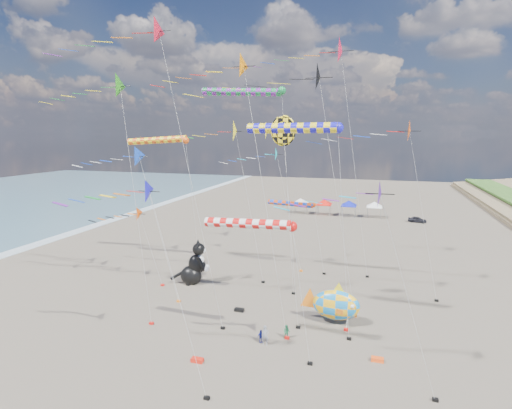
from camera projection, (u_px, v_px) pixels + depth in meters
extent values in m
plane|color=brown|center=(221.00, 390.00, 26.27)|extent=(260.00, 260.00, 0.00)
cone|color=blue|center=(141.00, 156.00, 38.51)|extent=(2.08, 2.23, 2.29)
cylinder|color=#B2B2B2|center=(160.00, 231.00, 39.27)|extent=(3.53, 0.02, 14.49)
cube|color=black|center=(179.00, 301.00, 40.01)|extent=(0.36, 0.24, 0.20)
cone|color=black|center=(337.00, 77.00, 33.74)|extent=(2.40, 2.57, 2.65)
cylinder|color=#B2B2B2|center=(346.00, 202.00, 35.26)|extent=(2.41, 0.02, 21.36)
cube|color=black|center=(355.00, 316.00, 36.77)|extent=(0.36, 0.24, 0.20)
cone|color=orange|center=(256.00, 66.00, 29.81)|extent=(1.89, 2.02, 2.08)
cylinder|color=#B2B2B2|center=(272.00, 209.00, 31.31)|extent=(2.72, 0.02, 21.66)
cube|color=black|center=(287.00, 338.00, 32.79)|extent=(0.36, 0.24, 0.20)
cone|color=#29921B|center=(122.00, 84.00, 32.20)|extent=(2.10, 2.24, 2.31)
cylinder|color=#B2B2B2|center=(138.00, 210.00, 33.77)|extent=(1.61, 0.02, 20.59)
cube|color=black|center=(151.00, 323.00, 35.32)|extent=(0.36, 0.24, 0.20)
cone|color=red|center=(172.00, 29.00, 31.30)|extent=(2.17, 2.32, 2.39)
cylinder|color=#B2B2B2|center=(199.00, 186.00, 32.90)|extent=(3.96, 0.02, 24.79)
cube|color=black|center=(223.00, 328.00, 34.47)|extent=(0.36, 0.24, 0.20)
cone|color=#DD4C13|center=(412.00, 131.00, 38.17)|extent=(2.20, 2.35, 2.42)
cylinder|color=#B2B2B2|center=(425.00, 218.00, 39.16)|extent=(3.41, 0.02, 16.96)
cube|color=black|center=(437.00, 301.00, 40.14)|extent=(0.36, 0.24, 0.20)
cone|color=#12C2D6|center=(283.00, 154.00, 47.13)|extent=(1.70, 1.82, 1.87)
cylinder|color=#B2B2B2|center=(292.00, 214.00, 48.03)|extent=(2.42, 0.02, 14.28)
cube|color=black|center=(301.00, 271.00, 48.91)|extent=(0.36, 0.24, 0.20)
cone|color=red|center=(346.00, 48.00, 43.43)|extent=(2.99, 3.20, 3.30)
cylinder|color=#B2B2B2|center=(357.00, 167.00, 45.20)|extent=(3.47, 0.02, 25.88)
cube|color=black|center=(367.00, 276.00, 46.94)|extent=(0.36, 0.24, 0.20)
cone|color=#1B19D0|center=(151.00, 194.00, 24.03)|extent=(1.58, 1.69, 1.74)
cylinder|color=#B2B2B2|center=(180.00, 299.00, 24.69)|extent=(3.37, 0.02, 13.07)
cube|color=black|center=(207.00, 398.00, 25.33)|extent=(0.36, 0.24, 0.20)
cone|color=yellow|center=(232.00, 131.00, 43.28)|extent=(2.50, 2.67, 2.76)
cylinder|color=#B2B2B2|center=(248.00, 208.00, 44.24)|extent=(3.62, 0.02, 16.96)
cube|color=black|center=(263.00, 282.00, 45.19)|extent=(0.36, 0.24, 0.20)
cone|color=#501A99|center=(409.00, 193.00, 23.54)|extent=(1.73, 1.85, 1.90)
cylinder|color=#B2B2B2|center=(422.00, 300.00, 24.35)|extent=(2.41, 0.02, 13.21)
cube|color=black|center=(435.00, 400.00, 25.14)|extent=(0.36, 0.24, 0.20)
cone|color=#F44E06|center=(144.00, 212.00, 43.41)|extent=(1.57, 1.68, 1.73)
cylinder|color=#B2B2B2|center=(153.00, 250.00, 43.85)|extent=(1.95, 0.02, 8.21)
cube|color=black|center=(162.00, 285.00, 44.27)|extent=(0.36, 0.24, 0.20)
cylinder|color=#DA4D12|center=(157.00, 140.00, 47.58)|extent=(7.54, 0.80, 0.80)
sphere|color=#DA4D12|center=(186.00, 140.00, 46.50)|extent=(0.84, 0.84, 0.84)
cylinder|color=#B2B2B2|center=(193.00, 208.00, 47.67)|extent=(1.52, 0.02, 15.90)
cube|color=black|center=(201.00, 271.00, 48.83)|extent=(0.36, 0.24, 0.20)
cylinder|color=#1714CD|center=(291.00, 128.00, 31.15)|extent=(7.16, 0.82, 0.82)
sphere|color=#1714CD|center=(338.00, 128.00, 30.12)|extent=(0.86, 0.86, 0.86)
cylinder|color=#B2B2B2|center=(344.00, 238.00, 31.40)|extent=(1.52, 0.02, 17.09)
cube|color=black|center=(349.00, 339.00, 32.65)|extent=(0.36, 0.24, 0.20)
cylinder|color=red|center=(247.00, 223.00, 28.73)|extent=(6.61, 0.71, 0.71)
sphere|color=red|center=(292.00, 226.00, 27.78)|extent=(0.74, 0.74, 0.74)
cylinder|color=#B2B2B2|center=(301.00, 297.00, 28.46)|extent=(1.52, 0.02, 10.28)
cube|color=black|center=(310.00, 363.00, 29.13)|extent=(0.36, 0.24, 0.20)
cylinder|color=#D2410E|center=(290.00, 204.00, 47.70)|extent=(5.50, 0.59, 0.59)
sphere|color=#D2410E|center=(313.00, 205.00, 46.92)|extent=(0.62, 0.62, 0.62)
cylinder|color=#B2B2B2|center=(319.00, 240.00, 47.43)|extent=(1.52, 0.02, 8.42)
cube|color=black|center=(324.00, 273.00, 47.93)|extent=(0.36, 0.24, 0.20)
cylinder|color=#17823D|center=(242.00, 92.00, 39.98)|extent=(8.29, 0.78, 0.78)
sphere|color=#17823D|center=(282.00, 91.00, 38.80)|extent=(0.82, 0.82, 0.82)
cylinder|color=#B2B2B2|center=(288.00, 196.00, 40.39)|extent=(1.52, 0.02, 20.78)
cube|color=black|center=(293.00, 293.00, 41.97)|extent=(0.36, 0.24, 0.20)
ellipsoid|color=yellow|center=(283.00, 131.00, 34.11)|extent=(2.20, 0.40, 2.64)
cone|color=yellow|center=(266.00, 131.00, 34.54)|extent=(0.12, 1.80, 1.80)
cylinder|color=#B2B2B2|center=(291.00, 230.00, 34.36)|extent=(2.03, 2.03, 16.91)
cube|color=black|center=(298.00, 327.00, 34.58)|extent=(0.36, 0.24, 0.20)
ellipsoid|color=#1581D0|center=(336.00, 305.00, 35.12)|extent=(4.23, 1.98, 2.74)
cone|color=orange|center=(309.00, 302.00, 35.80)|extent=(2.01, 0.28, 2.01)
cone|color=yellow|center=(339.00, 290.00, 34.83)|extent=(1.46, 0.21, 1.46)
cylinder|color=#B2B2B2|center=(347.00, 321.00, 34.54)|extent=(0.14, 1.04, 1.35)
cube|color=red|center=(346.00, 330.00, 34.18)|extent=(0.36, 0.24, 0.20)
imported|color=gray|center=(265.00, 335.00, 31.73)|extent=(0.64, 0.47, 1.64)
imported|color=#1B6E41|center=(287.00, 332.00, 32.81)|extent=(0.57, 0.45, 1.16)
imported|color=#1D289F|center=(261.00, 336.00, 32.17)|extent=(0.61, 0.65, 1.07)
cube|color=black|center=(239.00, 310.00, 37.89)|extent=(0.90, 0.44, 0.30)
cube|color=#FF4F15|center=(377.00, 359.00, 29.55)|extent=(0.90, 0.44, 0.30)
cube|color=red|center=(197.00, 360.00, 29.47)|extent=(0.90, 0.44, 0.30)
cube|color=#162DDC|center=(326.00, 306.00, 38.66)|extent=(0.90, 0.44, 0.30)
cube|color=white|center=(300.00, 203.00, 84.13)|extent=(3.00, 3.00, 0.15)
pyramid|color=white|center=(300.00, 198.00, 83.95)|extent=(4.20, 4.20, 1.00)
cylinder|color=#999999|center=(293.00, 209.00, 83.48)|extent=(0.08, 0.08, 2.20)
cylinder|color=#999999|center=(305.00, 210.00, 82.73)|extent=(0.08, 0.08, 2.20)
cylinder|color=#999999|center=(295.00, 207.00, 85.93)|extent=(0.08, 0.08, 2.20)
cylinder|color=#999999|center=(307.00, 208.00, 85.18)|extent=(0.08, 0.08, 2.20)
cube|color=red|center=(324.00, 204.00, 82.70)|extent=(3.00, 3.00, 0.15)
pyramid|color=red|center=(324.00, 199.00, 82.52)|extent=(4.20, 4.20, 1.00)
cylinder|color=#999999|center=(317.00, 211.00, 82.05)|extent=(0.08, 0.08, 2.20)
cylinder|color=#999999|center=(330.00, 211.00, 81.30)|extent=(0.08, 0.08, 2.20)
cylinder|color=#999999|center=(319.00, 208.00, 84.50)|extent=(0.08, 0.08, 2.20)
cylinder|color=#999999|center=(331.00, 209.00, 83.75)|extent=(0.08, 0.08, 2.20)
cube|color=#121CB8|center=(349.00, 206.00, 81.27)|extent=(3.00, 3.00, 0.15)
pyramid|color=#121CB8|center=(349.00, 201.00, 81.09)|extent=(4.20, 4.20, 1.00)
cylinder|color=#999999|center=(342.00, 212.00, 80.62)|extent=(0.08, 0.08, 2.20)
cylinder|color=#999999|center=(355.00, 213.00, 79.87)|extent=(0.08, 0.08, 2.20)
cylinder|color=#999999|center=(343.00, 210.00, 83.07)|extent=(0.08, 0.08, 2.20)
cylinder|color=#999999|center=(355.00, 210.00, 82.32)|extent=(0.08, 0.08, 2.20)
cube|color=white|center=(374.00, 207.00, 79.84)|extent=(3.00, 3.00, 0.15)
pyramid|color=white|center=(375.00, 202.00, 79.65)|extent=(4.20, 4.20, 1.00)
cylinder|color=#999999|center=(367.00, 213.00, 79.18)|extent=(0.08, 0.08, 2.20)
cylinder|color=#999999|center=(381.00, 214.00, 78.44)|extent=(0.08, 0.08, 2.20)
cylinder|color=#999999|center=(367.00, 211.00, 81.63)|extent=(0.08, 0.08, 2.20)
cylinder|color=#999999|center=(381.00, 212.00, 80.89)|extent=(0.08, 0.08, 2.20)
imported|color=#26262D|center=(417.00, 220.00, 75.96)|extent=(3.51, 1.91, 1.13)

